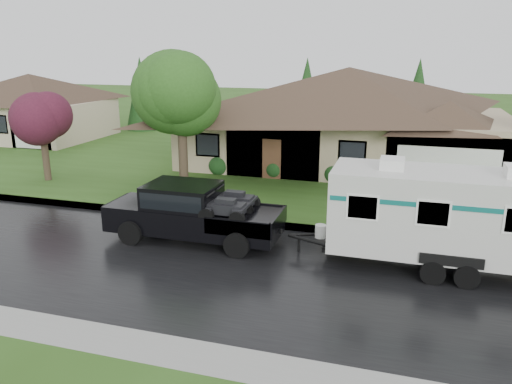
# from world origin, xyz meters

# --- Properties ---
(ground) EXTENTS (140.00, 140.00, 0.00)m
(ground) POSITION_xyz_m (0.00, 0.00, 0.00)
(ground) COLOR #2D4F18
(ground) RESTS_ON ground
(road) EXTENTS (140.00, 8.00, 0.01)m
(road) POSITION_xyz_m (0.00, -2.00, 0.01)
(road) COLOR black
(road) RESTS_ON ground
(curb) EXTENTS (140.00, 0.50, 0.15)m
(curb) POSITION_xyz_m (0.00, 2.25, 0.07)
(curb) COLOR gray
(curb) RESTS_ON ground
(lawn) EXTENTS (140.00, 26.00, 0.15)m
(lawn) POSITION_xyz_m (0.00, 15.00, 0.07)
(lawn) COLOR #2D4F18
(lawn) RESTS_ON ground
(house_main) EXTENTS (19.44, 10.80, 6.90)m
(house_main) POSITION_xyz_m (2.29, 13.84, 3.59)
(house_main) COLOR tan
(house_main) RESTS_ON lawn
(house_far) EXTENTS (10.80, 8.64, 5.80)m
(house_far) POSITION_xyz_m (-21.78, 15.85, 2.97)
(house_far) COLOR tan
(house_far) RESTS_ON lawn
(tree_left_green) EXTENTS (3.97, 3.97, 6.56)m
(tree_left_green) POSITION_xyz_m (-4.68, 5.54, 4.70)
(tree_left_green) COLOR #382B1E
(tree_left_green) RESTS_ON lawn
(tree_red) EXTENTS (2.82, 2.82, 4.67)m
(tree_red) POSITION_xyz_m (-12.40, 5.38, 3.38)
(tree_red) COLOR #382B1E
(tree_red) RESTS_ON lawn
(shrub_row) EXTENTS (13.60, 1.00, 1.00)m
(shrub_row) POSITION_xyz_m (2.00, 9.30, 0.65)
(shrub_row) COLOR #143814
(shrub_row) RESTS_ON lawn
(pickup_truck) EXTENTS (6.33, 2.40, 2.11)m
(pickup_truck) POSITION_xyz_m (-1.88, 0.04, 1.13)
(pickup_truck) COLOR black
(pickup_truck) RESTS_ON ground
(travel_trailer) EXTENTS (7.80, 2.74, 3.50)m
(travel_trailer) POSITION_xyz_m (6.93, 0.04, 1.86)
(travel_trailer) COLOR beige
(travel_trailer) RESTS_ON ground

